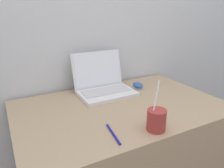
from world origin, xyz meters
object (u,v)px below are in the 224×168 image
at_px(computer_mouse, 138,85).
at_px(pen, 113,134).
at_px(laptop, 104,84).
at_px(drink_cup, 156,119).

distance_m(computer_mouse, pen, 0.58).
bearing_deg(pen, computer_mouse, 45.58).
bearing_deg(pen, laptop, 68.19).
bearing_deg(drink_cup, computer_mouse, 64.01).
relative_size(laptop, pen, 2.09).
xyz_separation_m(laptop, drink_cup, (0.00, -0.49, -0.01)).
distance_m(laptop, pen, 0.48).
height_order(laptop, pen, laptop).
height_order(laptop, computer_mouse, laptop).
bearing_deg(laptop, computer_mouse, -8.10).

